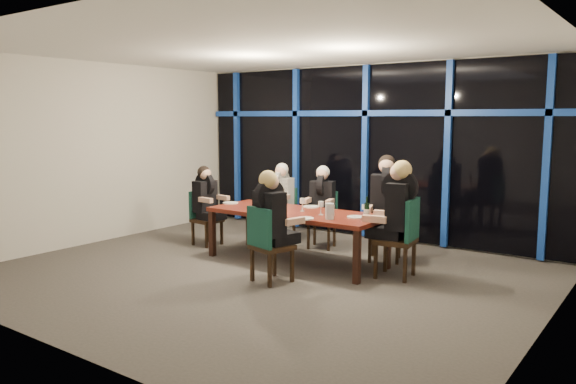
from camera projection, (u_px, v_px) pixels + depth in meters
name	position (u px, v px, depth m)	size (l,w,h in m)	color
room	(261.00, 122.00, 7.26)	(7.04, 7.00, 3.02)	#4E4945
window_wall	(367.00, 149.00, 9.68)	(6.86, 0.43, 2.94)	black
dining_table	(296.00, 216.00, 8.09)	(2.60, 1.00, 0.75)	maroon
chair_far_left	(283.00, 211.00, 9.53)	(0.46, 0.46, 0.91)	black
chair_far_mid	(323.00, 216.00, 9.07)	(0.52, 0.52, 0.90)	black
chair_far_right	(386.00, 220.00, 8.28)	(0.63, 0.63, 1.06)	black
chair_end_left	(204.00, 215.00, 9.25)	(0.45, 0.45, 0.89)	black
chair_end_right	(403.00, 234.00, 7.28)	(0.55, 0.55, 1.05)	black
chair_near_mid	(267.00, 241.00, 7.08)	(0.55, 0.55, 0.98)	black
diner_far_left	(280.00, 191.00, 9.42)	(0.47, 0.58, 0.88)	black
diner_far_mid	(322.00, 195.00, 8.95)	(0.52, 0.61, 0.88)	black
diner_far_right	(386.00, 193.00, 8.14)	(0.64, 0.72, 1.03)	black
diner_end_left	(206.00, 194.00, 9.16)	(0.57, 0.46, 0.87)	black
diner_end_right	(397.00, 202.00, 7.27)	(0.69, 0.56, 1.03)	black
diner_near_mid	(272.00, 210.00, 7.08)	(0.56, 0.66, 0.95)	black
plate_far_left	(262.00, 201.00, 8.95)	(0.24, 0.24, 0.01)	white
plate_far_mid	(311.00, 207.00, 8.44)	(0.24, 0.24, 0.01)	white
plate_far_right	(382.00, 216.00, 7.64)	(0.24, 0.24, 0.01)	white
plate_end_left	(230.00, 203.00, 8.81)	(0.24, 0.24, 0.01)	white
plate_end_right	(356.00, 217.00, 7.57)	(0.24, 0.24, 0.01)	white
plate_near_mid	(305.00, 218.00, 7.46)	(0.24, 0.24, 0.01)	white
wine_bottle	(367.00, 211.00, 7.38)	(0.07, 0.07, 0.31)	black
water_pitcher	(330.00, 211.00, 7.42)	(0.13, 0.12, 0.21)	silver
tea_light	(277.00, 211.00, 7.98)	(0.05, 0.05, 0.03)	#FFA94C
wine_glass_a	(276.00, 202.00, 8.14)	(0.06, 0.06, 0.16)	silver
wine_glass_b	(302.00, 202.00, 8.07)	(0.07, 0.07, 0.19)	silver
wine_glass_c	(321.00, 205.00, 7.74)	(0.07, 0.07, 0.19)	silver
wine_glass_d	(261.00, 197.00, 8.55)	(0.07, 0.07, 0.19)	silver
wine_glass_e	(364.00, 208.00, 7.65)	(0.06, 0.06, 0.16)	silver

